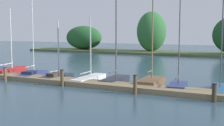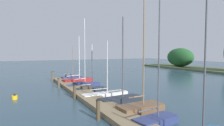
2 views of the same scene
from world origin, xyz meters
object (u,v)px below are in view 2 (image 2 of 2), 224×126
Objects in this scene: sailboat_2 at (84,84)px; sailboat_5 at (122,98)px; sailboat_1 at (79,80)px; sailboat_6 at (142,107)px; sailboat_0 at (72,78)px; sailboat_7 at (157,119)px; channel_buoy_0 at (15,97)px; mooring_piling_0 at (53,76)px; mooring_piling_2 at (75,92)px; mooring_piling_3 at (98,110)px; mooring_piling_1 at (59,83)px; sailboat_4 at (106,94)px; sailboat_3 at (91,88)px.

sailboat_2 reaches higher than sailboat_5.
sailboat_6 is at bearing -99.05° from sailboat_1.
sailboat_0 is 18.80m from sailboat_7.
sailboat_5 reaches higher than sailboat_0.
mooring_piling_0 is at bearing 151.78° from channel_buoy_0.
mooring_piling_3 is at bearing -2.13° from mooring_piling_2.
sailboat_1 is at bearing 89.54° from sailboat_6.
sailboat_7 is at bearing 52.79° from mooring_piling_3.
sailboat_7 is at bearing 35.83° from channel_buoy_0.
mooring_piling_1 is 11.30m from mooring_piling_3.
sailboat_0 is 2.76m from mooring_piling_0.
sailboat_7 reaches higher than sailboat_4.
sailboat_3 reaches higher than mooring_piling_0.
sailboat_5 is at bearing 131.71° from mooring_piling_3.
sailboat_5 is 14.09m from mooring_piling_0.
sailboat_7 is at bearing -101.04° from sailboat_1.
sailboat_6 is 6.28× the size of mooring_piling_2.
sailboat_3 is 0.70× the size of sailboat_7.
sailboat_1 is 1.19× the size of sailboat_4.
mooring_piling_1 is (2.42, -3.08, 0.23)m from sailboat_1.
sailboat_5 is 3.01m from sailboat_6.
mooring_piling_0 is 1.22× the size of mooring_piling_1.
sailboat_6 is at bearing -87.99° from sailboat_4.
sailboat_4 is at bearing -78.58° from sailboat_3.
sailboat_5 reaches higher than sailboat_1.
mooring_piling_0 is (-8.69, -2.39, 0.40)m from sailboat_3.
sailboat_1 is at bearing 43.12° from mooring_piling_0.
sailboat_4 is at bearing -90.29° from sailboat_0.
sailboat_1 is 1.26× the size of sailboat_3.
mooring_piling_3 is at bearing -112.54° from sailboat_1.
sailboat_1 reaches higher than channel_buoy_0.
sailboat_2 is at bearing 153.21° from mooring_piling_2.
sailboat_0 is 11.59m from sailboat_4.
sailboat_7 reaches higher than mooring_piling_1.
channel_buoy_0 is at bearing -152.88° from sailboat_1.
mooring_piling_3 is 2.55× the size of channel_buoy_0.
sailboat_0 is at bearing 165.99° from mooring_piling_2.
sailboat_4 is at bearing 68.93° from channel_buoy_0.
mooring_piling_2 is at bearing 177.87° from mooring_piling_3.
mooring_piling_3 is at bearing -100.38° from sailboat_0.
sailboat_5 is (5.01, 0.83, 0.04)m from sailboat_3.
sailboat_5 is at bearing 86.11° from sailboat_6.
channel_buoy_0 is (8.75, -4.70, -0.52)m from mooring_piling_0.
sailboat_0 is at bearing 81.61° from sailboat_1.
sailboat_6 is 17.01m from mooring_piling_0.
mooring_piling_2 is (-2.85, -3.18, 0.28)m from sailboat_5.
sailboat_3 is 3.89× the size of mooring_piling_3.
sailboat_6 is 3.29m from mooring_piling_3.
sailboat_2 is 2.86m from mooring_piling_1.
sailboat_0 is 3.66× the size of mooring_piling_0.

